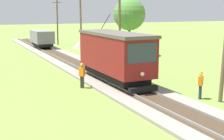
{
  "coord_description": "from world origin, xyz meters",
  "views": [
    {
      "loc": [
        -9.94,
        -0.82,
        5.34
      ],
      "look_at": [
        -0.69,
        18.91,
        1.25
      ],
      "focal_mm": 50.49,
      "sensor_mm": 36.0,
      "label": 1
    }
  ],
  "objects_px": {
    "red_tram": "(115,54)",
    "track_worker": "(201,83)",
    "utility_pole_far": "(81,20)",
    "second_worker": "(82,74)",
    "utility_pole_mid": "(120,26)",
    "utility_pole_distant": "(57,20)",
    "freight_car": "(42,38)",
    "gravel_pile": "(81,44)",
    "tree_left_near": "(129,14)"
  },
  "relations": [
    {
      "from": "utility_pole_distant",
      "to": "red_tram",
      "type": "bearing_deg",
      "value": -97.19
    },
    {
      "from": "red_tram",
      "to": "track_worker",
      "type": "height_order",
      "value": "red_tram"
    },
    {
      "from": "red_tram",
      "to": "second_worker",
      "type": "bearing_deg",
      "value": -172.28
    },
    {
      "from": "red_tram",
      "to": "track_worker",
      "type": "bearing_deg",
      "value": -64.23
    },
    {
      "from": "utility_pole_mid",
      "to": "tree_left_near",
      "type": "relative_size",
      "value": 1.11
    },
    {
      "from": "red_tram",
      "to": "utility_pole_mid",
      "type": "height_order",
      "value": "utility_pole_mid"
    },
    {
      "from": "utility_pole_mid",
      "to": "gravel_pile",
      "type": "distance_m",
      "value": 17.09
    },
    {
      "from": "red_tram",
      "to": "tree_left_near",
      "type": "xyz_separation_m",
      "value": [
        8.02,
        12.69,
        2.74
      ]
    },
    {
      "from": "gravel_pile",
      "to": "freight_car",
      "type": "bearing_deg",
      "value": 171.58
    },
    {
      "from": "red_tram",
      "to": "utility_pole_mid",
      "type": "relative_size",
      "value": 1.12
    },
    {
      "from": "red_tram",
      "to": "utility_pole_far",
      "type": "bearing_deg",
      "value": 78.38
    },
    {
      "from": "freight_car",
      "to": "second_worker",
      "type": "distance_m",
      "value": 24.37
    },
    {
      "from": "utility_pole_far",
      "to": "track_worker",
      "type": "distance_m",
      "value": 23.79
    },
    {
      "from": "utility_pole_mid",
      "to": "second_worker",
      "type": "height_order",
      "value": "utility_pole_mid"
    },
    {
      "from": "second_worker",
      "to": "freight_car",
      "type": "bearing_deg",
      "value": 47.42
    },
    {
      "from": "freight_car",
      "to": "track_worker",
      "type": "relative_size",
      "value": 2.91
    },
    {
      "from": "utility_pole_mid",
      "to": "utility_pole_distant",
      "type": "bearing_deg",
      "value": 90.0
    },
    {
      "from": "red_tram",
      "to": "gravel_pile",
      "type": "height_order",
      "value": "red_tram"
    },
    {
      "from": "gravel_pile",
      "to": "utility_pole_distant",
      "type": "bearing_deg",
      "value": 108.98
    },
    {
      "from": "utility_pole_distant",
      "to": "gravel_pile",
      "type": "relative_size",
      "value": 2.86
    },
    {
      "from": "red_tram",
      "to": "utility_pole_distant",
      "type": "distance_m",
      "value": 28.79
    },
    {
      "from": "utility_pole_distant",
      "to": "gravel_pile",
      "type": "bearing_deg",
      "value": -71.02
    },
    {
      "from": "utility_pole_far",
      "to": "second_worker",
      "type": "relative_size",
      "value": 4.58
    },
    {
      "from": "utility_pole_distant",
      "to": "utility_pole_far",
      "type": "bearing_deg",
      "value": -90.0
    },
    {
      "from": "utility_pole_far",
      "to": "tree_left_near",
      "type": "xyz_separation_m",
      "value": [
        4.43,
        -4.79,
        0.75
      ]
    },
    {
      "from": "utility_pole_mid",
      "to": "gravel_pile",
      "type": "bearing_deg",
      "value": 83.55
    },
    {
      "from": "freight_car",
      "to": "utility_pole_far",
      "type": "bearing_deg",
      "value": -60.54
    },
    {
      "from": "utility_pole_distant",
      "to": "gravel_pile",
      "type": "height_order",
      "value": "utility_pole_distant"
    },
    {
      "from": "second_worker",
      "to": "utility_pole_mid",
      "type": "bearing_deg",
      "value": 10.78
    },
    {
      "from": "freight_car",
      "to": "utility_pole_distant",
      "type": "xyz_separation_m",
      "value": [
        3.6,
        4.66,
        2.32
      ]
    },
    {
      "from": "utility_pole_distant",
      "to": "gravel_pile",
      "type": "xyz_separation_m",
      "value": [
        1.88,
        -5.47,
        -3.33
      ]
    },
    {
      "from": "utility_pole_distant",
      "to": "second_worker",
      "type": "bearing_deg",
      "value": -102.3
    },
    {
      "from": "freight_car",
      "to": "utility_pole_mid",
      "type": "bearing_deg",
      "value": -78.36
    },
    {
      "from": "utility_pole_mid",
      "to": "utility_pole_distant",
      "type": "relative_size",
      "value": 1.01
    },
    {
      "from": "utility_pole_distant",
      "to": "second_worker",
      "type": "height_order",
      "value": "utility_pole_distant"
    },
    {
      "from": "red_tram",
      "to": "utility_pole_mid",
      "type": "distance_m",
      "value": 7.53
    },
    {
      "from": "gravel_pile",
      "to": "track_worker",
      "type": "height_order",
      "value": "track_worker"
    },
    {
      "from": "tree_left_near",
      "to": "track_worker",
      "type": "bearing_deg",
      "value": -105.16
    },
    {
      "from": "utility_pole_distant",
      "to": "second_worker",
      "type": "distance_m",
      "value": 29.7
    },
    {
      "from": "utility_pole_distant",
      "to": "tree_left_near",
      "type": "xyz_separation_m",
      "value": [
        4.43,
        -15.82,
        1.05
      ]
    },
    {
      "from": "utility_pole_distant",
      "to": "tree_left_near",
      "type": "bearing_deg",
      "value": -74.37
    },
    {
      "from": "utility_pole_mid",
      "to": "utility_pole_far",
      "type": "bearing_deg",
      "value": 90.0
    },
    {
      "from": "gravel_pile",
      "to": "tree_left_near",
      "type": "height_order",
      "value": "tree_left_near"
    },
    {
      "from": "red_tram",
      "to": "utility_pole_far",
      "type": "height_order",
      "value": "utility_pole_far"
    },
    {
      "from": "red_tram",
      "to": "freight_car",
      "type": "relative_size",
      "value": 1.64
    },
    {
      "from": "freight_car",
      "to": "utility_pole_distant",
      "type": "height_order",
      "value": "utility_pole_distant"
    },
    {
      "from": "freight_car",
      "to": "second_worker",
      "type": "relative_size",
      "value": 2.91
    },
    {
      "from": "gravel_pile",
      "to": "utility_pole_far",
      "type": "bearing_deg",
      "value": -108.7
    },
    {
      "from": "freight_car",
      "to": "tree_left_near",
      "type": "relative_size",
      "value": 0.76
    },
    {
      "from": "track_worker",
      "to": "utility_pole_mid",
      "type": "bearing_deg",
      "value": 140.2
    }
  ]
}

